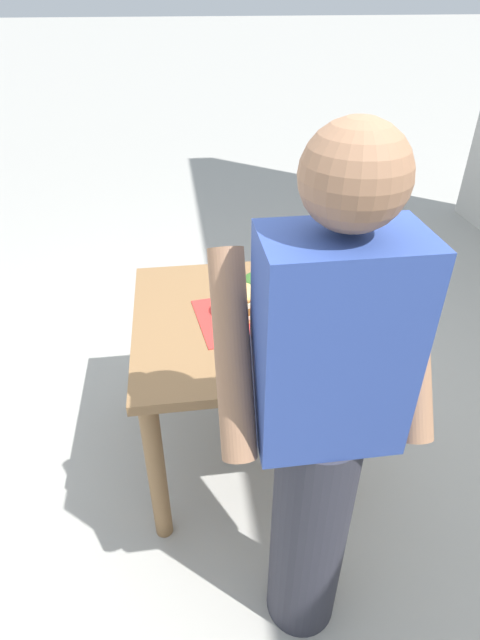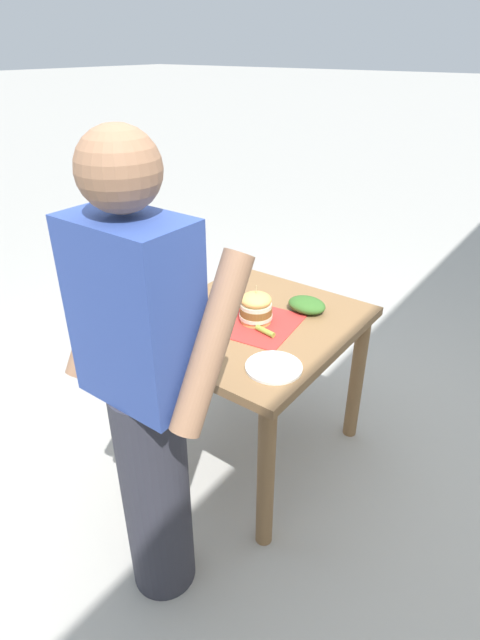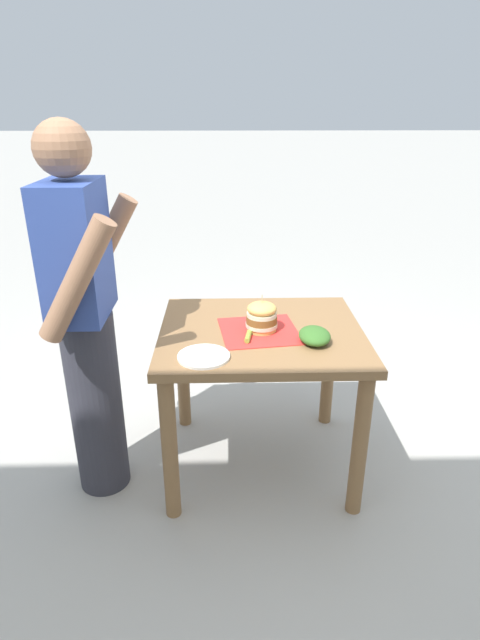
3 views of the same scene
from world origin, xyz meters
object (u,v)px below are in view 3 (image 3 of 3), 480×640
object	(u,v)px
side_salad	(315,336)
diner_across_table	(86,318)
pickle_spear	(248,336)
patio_table	(261,356)
side_plate_with_forks	(204,356)
sandwich	(261,316)

from	to	relation	value
side_salad	diner_across_table	world-z (taller)	diner_across_table
pickle_spear	diner_across_table	bearing A→B (deg)	91.60
patio_table	pickle_spear	distance (m)	0.20
diner_across_table	pickle_spear	bearing A→B (deg)	-88.40
side_plate_with_forks	side_salad	bearing A→B (deg)	-74.46
side_plate_with_forks	diner_across_table	xyz separation A→B (m)	(0.15, 0.51, 0.12)
pickle_spear	side_salad	world-z (taller)	side_salad
pickle_spear	diner_across_table	world-z (taller)	diner_across_table
patio_table	sandwich	distance (m)	0.21
patio_table	sandwich	world-z (taller)	sandwich
sandwich	side_plate_with_forks	world-z (taller)	sandwich
pickle_spear	side_plate_with_forks	xyz separation A→B (m)	(-0.17, 0.19, -0.01)
sandwich	side_plate_with_forks	bearing A→B (deg)	136.03
pickle_spear	diner_across_table	xyz separation A→B (m)	(-0.02, 0.71, 0.11)
patio_table	diner_across_table	bearing A→B (deg)	99.43
pickle_spear	side_salad	bearing A→B (deg)	-96.86
patio_table	sandwich	bearing A→B (deg)	165.54
patio_table	diner_across_table	world-z (taller)	diner_across_table
patio_table	side_salad	world-z (taller)	side_salad
side_salad	sandwich	bearing A→B (deg)	60.45
sandwich	pickle_spear	bearing A→B (deg)	146.55
patio_table	side_plate_with_forks	xyz separation A→B (m)	(-0.28, 0.26, 0.14)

